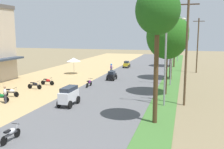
{
  "coord_description": "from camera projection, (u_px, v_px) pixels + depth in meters",
  "views": [
    {
      "loc": [
        7.42,
        -8.07,
        6.46
      ],
      "look_at": [
        -0.46,
        19.69,
        1.79
      ],
      "focal_mm": 41.4,
      "sensor_mm": 36.0,
      "label": 1
    }
  ],
  "objects": [
    {
      "name": "parked_motorbike_third",
      "position": [
        1.0,
        97.0,
        24.13
      ],
      "size": [
        1.8,
        0.54,
        0.94
      ],
      "color": "black",
      "rests_on": "dirt_shoulder"
    },
    {
      "name": "parked_motorbike_fourth",
      "position": [
        11.0,
        92.0,
        26.09
      ],
      "size": [
        1.8,
        0.54,
        0.94
      ],
      "color": "black",
      "rests_on": "dirt_shoulder"
    },
    {
      "name": "parked_motorbike_fifth",
      "position": [
        35.0,
        85.0,
        29.66
      ],
      "size": [
        1.8,
        0.54,
        0.94
      ],
      "color": "black",
      "rests_on": "dirt_shoulder"
    },
    {
      "name": "parked_motorbike_sixth",
      "position": [
        48.0,
        81.0,
        31.88
      ],
      "size": [
        1.8,
        0.54,
        0.94
      ],
      "color": "black",
      "rests_on": "dirt_shoulder"
    },
    {
      "name": "vendor_umbrella",
      "position": [
        74.0,
        60.0,
        40.42
      ],
      "size": [
        2.2,
        2.2,
        2.52
      ],
      "color": "#99999E",
      "rests_on": "dirt_shoulder"
    },
    {
      "name": "pedestrian_on_shoulder",
      "position": [
        5.0,
        94.0,
        23.53
      ],
      "size": [
        0.32,
        0.41,
        1.62
      ],
      "color": "#33333D",
      "rests_on": "dirt_shoulder"
    },
    {
      "name": "median_tree_nearest",
      "position": [
        158.0,
        12.0,
        17.4
      ],
      "size": [
        3.05,
        3.05,
        9.59
      ],
      "color": "#4C351E",
      "rests_on": "median_strip"
    },
    {
      "name": "median_tree_second",
      "position": [
        167.0,
        36.0,
        26.23
      ],
      "size": [
        4.25,
        4.25,
        8.38
      ],
      "color": "#4C351E",
      "rests_on": "median_strip"
    },
    {
      "name": "median_tree_third",
      "position": [
        172.0,
        31.0,
        34.9
      ],
      "size": [
        4.54,
        4.54,
        8.81
      ],
      "color": "#4C351E",
      "rests_on": "median_strip"
    },
    {
      "name": "median_tree_fourth",
      "position": [
        175.0,
        29.0,
        47.84
      ],
      "size": [
        4.41,
        4.41,
        9.37
      ],
      "color": "#4C351E",
      "rests_on": "median_strip"
    },
    {
      "name": "streetlamp_near",
      "position": [
        166.0,
        55.0,
        22.3
      ],
      "size": [
        3.16,
        0.2,
        7.77
      ],
      "color": "gray",
      "rests_on": "median_strip"
    },
    {
      "name": "streetlamp_mid",
      "position": [
        171.0,
        52.0,
        31.32
      ],
      "size": [
        3.16,
        0.2,
        7.05
      ],
      "color": "gray",
      "rests_on": "median_strip"
    },
    {
      "name": "streetlamp_far",
      "position": [
        178.0,
        41.0,
        57.77
      ],
      "size": [
        3.16,
        0.2,
        7.86
      ],
      "color": "gray",
      "rests_on": "median_strip"
    },
    {
      "name": "utility_pole_near",
      "position": [
        186.0,
        51.0,
        22.51
      ],
      "size": [
        1.8,
        0.2,
        9.35
      ],
      "color": "brown",
      "rests_on": "ground"
    },
    {
      "name": "utility_pole_far",
      "position": [
        198.0,
        45.0,
        41.53
      ],
      "size": [
        1.8,
        0.2,
        8.79
      ],
      "color": "brown",
      "rests_on": "ground"
    },
    {
      "name": "car_van_white",
      "position": [
        69.0,
        95.0,
        22.81
      ],
      "size": [
        1.19,
        2.41,
        1.67
      ],
      "color": "silver",
      "rests_on": "road_strip"
    },
    {
      "name": "car_hatchback_black",
      "position": [
        112.0,
        75.0,
        35.3
      ],
      "size": [
        1.04,
        2.0,
        1.23
      ],
      "color": "black",
      "rests_on": "road_strip"
    },
    {
      "name": "car_hatchback_yellow",
      "position": [
        127.0,
        64.0,
        47.76
      ],
      "size": [
        1.04,
        2.0,
        1.23
      ],
      "color": "gold",
      "rests_on": "road_strip"
    },
    {
      "name": "motorbike_ahead_second",
      "position": [
        11.0,
        133.0,
        15.31
      ],
      "size": [
        0.54,
        1.8,
        0.94
      ],
      "color": "black",
      "rests_on": "road_strip"
    },
    {
      "name": "motorbike_ahead_third",
      "position": [
        89.0,
        83.0,
        30.87
      ],
      "size": [
        0.54,
        1.8,
        0.94
      ],
      "color": "black",
      "rests_on": "road_strip"
    },
    {
      "name": "motorbike_ahead_fourth",
      "position": [
        111.0,
        69.0,
        40.2
      ],
      "size": [
        0.54,
        1.8,
        1.66
      ],
      "color": "black",
      "rests_on": "road_strip"
    }
  ]
}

